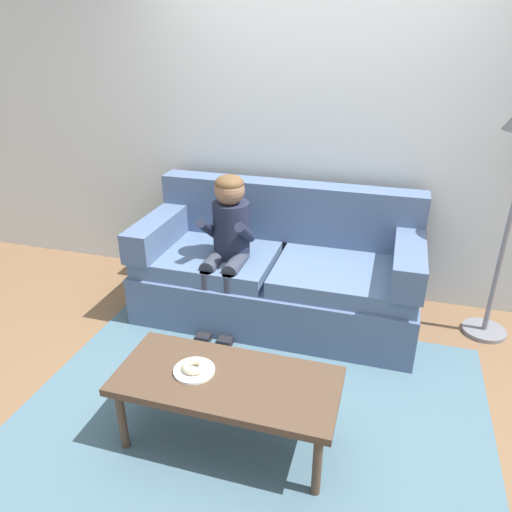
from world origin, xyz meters
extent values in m
plane|color=brown|center=(0.00, 0.00, 0.00)|extent=(10.00, 10.00, 0.00)
cube|color=silver|center=(0.00, 1.40, 1.40)|extent=(8.00, 0.10, 2.80)
cube|color=#476675|center=(0.00, -0.25, 0.01)|extent=(2.60, 1.96, 0.01)
cube|color=slate|center=(-0.13, 0.80, 0.19)|extent=(2.01, 0.90, 0.38)
cube|color=slate|center=(-0.64, 0.75, 0.44)|extent=(0.96, 0.74, 0.12)
cube|color=slate|center=(0.37, 0.75, 0.44)|extent=(0.96, 0.74, 0.12)
cube|color=slate|center=(-0.13, 1.15, 0.72)|extent=(2.01, 0.20, 0.44)
cube|color=slate|center=(-1.04, 0.80, 0.61)|extent=(0.20, 0.90, 0.22)
cube|color=slate|center=(0.77, 0.80, 0.61)|extent=(0.20, 0.90, 0.22)
cube|color=#4C3828|center=(-0.07, -0.48, 0.40)|extent=(1.12, 0.51, 0.04)
cylinder|color=#4C3828|center=(-0.57, -0.68, 0.19)|extent=(0.04, 0.04, 0.38)
cylinder|color=#4C3828|center=(0.43, -0.68, 0.19)|extent=(0.04, 0.04, 0.38)
cylinder|color=#4C3828|center=(-0.57, -0.28, 0.19)|extent=(0.04, 0.04, 0.38)
cylinder|color=#4C3828|center=(0.43, -0.28, 0.19)|extent=(0.04, 0.04, 0.38)
cylinder|color=#1E2338|center=(-0.45, 0.72, 0.70)|extent=(0.26, 0.26, 0.40)
sphere|color=#846047|center=(-0.45, 0.70, 1.00)|extent=(0.21, 0.21, 0.21)
ellipsoid|color=brown|center=(-0.45, 0.70, 1.04)|extent=(0.20, 0.20, 0.12)
cylinder|color=#333847|center=(-0.53, 0.57, 0.51)|extent=(0.11, 0.30, 0.11)
cylinder|color=#333847|center=(-0.53, 0.42, 0.28)|extent=(0.09, 0.09, 0.44)
cube|color=black|center=(-0.53, 0.37, 0.03)|extent=(0.10, 0.20, 0.06)
cylinder|color=#1E2338|center=(-0.59, 0.62, 0.74)|extent=(0.07, 0.29, 0.23)
cylinder|color=#333847|center=(-0.37, 0.57, 0.51)|extent=(0.11, 0.30, 0.11)
cylinder|color=#333847|center=(-0.37, 0.42, 0.28)|extent=(0.09, 0.09, 0.44)
cube|color=black|center=(-0.37, 0.37, 0.03)|extent=(0.10, 0.20, 0.06)
cylinder|color=#1E2338|center=(-0.31, 0.62, 0.74)|extent=(0.07, 0.29, 0.23)
cylinder|color=white|center=(-0.24, -0.48, 0.42)|extent=(0.21, 0.21, 0.01)
torus|color=beige|center=(-0.24, -0.48, 0.45)|extent=(0.17, 0.17, 0.04)
cube|color=gold|center=(0.29, -0.04, 0.03)|extent=(0.16, 0.09, 0.05)
cylinder|color=gold|center=(0.21, -0.04, 0.03)|extent=(0.06, 0.06, 0.05)
cylinder|color=gold|center=(0.38, -0.04, 0.03)|extent=(0.06, 0.06, 0.05)
cylinder|color=slate|center=(1.36, 1.00, 0.01)|extent=(0.30, 0.30, 0.03)
cylinder|color=slate|center=(1.36, 1.00, 0.76)|extent=(0.04, 0.04, 1.46)
camera|label=1|loc=(0.62, -2.28, 2.00)|focal=34.04mm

